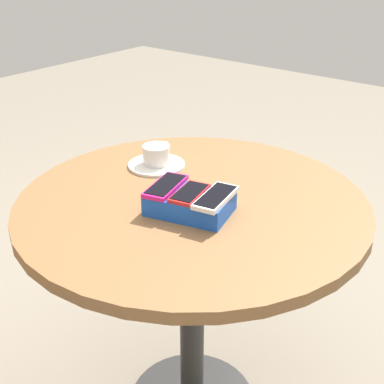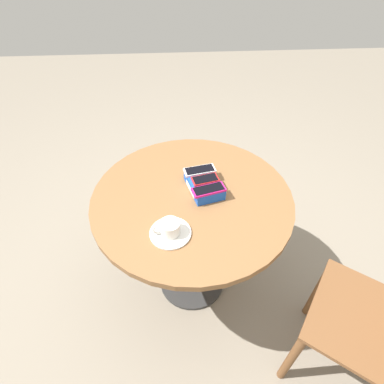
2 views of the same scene
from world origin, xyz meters
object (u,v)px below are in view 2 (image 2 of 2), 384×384
at_px(round_table, 192,214).
at_px(phone_white, 200,170).
at_px(phone_magenta, 209,190).
at_px(phone_red, 205,179).
at_px(phone_box, 204,185).
at_px(coffee_cup, 169,228).
at_px(saucer, 170,233).

bearing_deg(round_table, phone_white, 158.06).
bearing_deg(phone_magenta, phone_red, -173.22).
bearing_deg(phone_box, coffee_cup, -32.36).
xyz_separation_m(phone_white, coffee_cup, (0.32, -0.14, -0.02)).
bearing_deg(phone_white, round_table, -21.94).
bearing_deg(phone_magenta, coffee_cup, -42.88).
bearing_deg(saucer, phone_red, 147.60).
relative_size(phone_box, phone_white, 1.45).
xyz_separation_m(round_table, phone_box, (-0.04, 0.06, 0.14)).
relative_size(phone_box, coffee_cup, 2.06).
bearing_deg(coffee_cup, round_table, 154.30).
bearing_deg(phone_white, phone_red, 17.02).
relative_size(phone_white, saucer, 0.93).
bearing_deg(saucer, phone_white, 155.91).
relative_size(saucer, coffee_cup, 1.52).
xyz_separation_m(phone_white, phone_red, (0.06, 0.02, -0.00)).
bearing_deg(round_table, phone_red, 124.39).
bearing_deg(phone_red, phone_white, -162.98).
distance_m(round_table, saucer, 0.26).
height_order(phone_box, phone_magenta, phone_magenta).
distance_m(phone_box, coffee_cup, 0.30).
bearing_deg(phone_red, phone_box, -56.04).
distance_m(round_table, phone_box, 0.16).
relative_size(phone_box, phone_magenta, 1.44).
bearing_deg(round_table, phone_box, 124.42).
bearing_deg(saucer, phone_magenta, 137.52).
height_order(phone_white, phone_magenta, same).
distance_m(phone_box, phone_magenta, 0.07).
xyz_separation_m(round_table, phone_magenta, (0.03, 0.07, 0.18)).
relative_size(round_table, phone_red, 6.99).
height_order(phone_box, coffee_cup, coffee_cup).
xyz_separation_m(phone_box, saucer, (0.25, -0.16, -0.02)).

